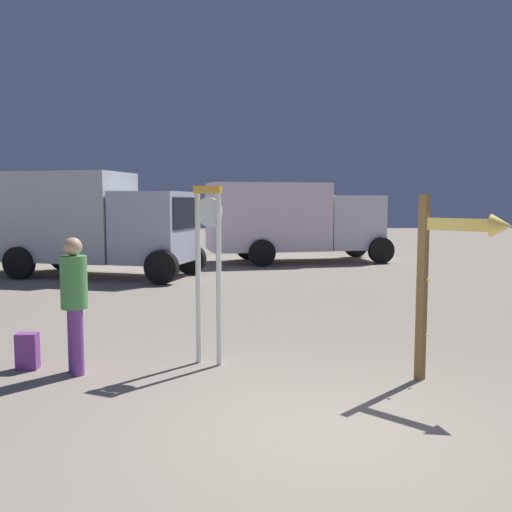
{
  "coord_description": "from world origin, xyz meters",
  "views": [
    {
      "loc": [
        -0.77,
        -5.07,
        2.16
      ],
      "look_at": [
        -0.47,
        4.79,
        1.2
      ],
      "focal_mm": 39.63,
      "sensor_mm": 36.0,
      "label": 1
    }
  ],
  "objects_px": {
    "standing_clock": "(208,258)",
    "box_truck_near": "(81,220)",
    "arrow_sign": "(452,260)",
    "backpack": "(28,351)",
    "box_truck_far": "(291,219)",
    "person_near_clock": "(74,298)"
  },
  "relations": [
    {
      "from": "standing_clock",
      "to": "box_truck_near",
      "type": "relative_size",
      "value": 0.36
    },
    {
      "from": "box_truck_near",
      "to": "standing_clock",
      "type": "bearing_deg",
      "value": -65.48
    },
    {
      "from": "box_truck_near",
      "to": "arrow_sign",
      "type": "bearing_deg",
      "value": -55.3
    },
    {
      "from": "backpack",
      "to": "box_truck_far",
      "type": "distance_m",
      "value": 13.66
    },
    {
      "from": "person_near_clock",
      "to": "backpack",
      "type": "bearing_deg",
      "value": 162.7
    },
    {
      "from": "arrow_sign",
      "to": "person_near_clock",
      "type": "xyz_separation_m",
      "value": [
        -4.49,
        0.63,
        -0.53
      ]
    },
    {
      "from": "box_truck_near",
      "to": "box_truck_far",
      "type": "bearing_deg",
      "value": 28.96
    },
    {
      "from": "standing_clock",
      "to": "box_truck_near",
      "type": "bearing_deg",
      "value": 114.52
    },
    {
      "from": "arrow_sign",
      "to": "box_truck_near",
      "type": "bearing_deg",
      "value": 124.7
    },
    {
      "from": "arrow_sign",
      "to": "box_truck_near",
      "type": "height_order",
      "value": "box_truck_near"
    },
    {
      "from": "box_truck_far",
      "to": "person_near_clock",
      "type": "bearing_deg",
      "value": -106.66
    },
    {
      "from": "arrow_sign",
      "to": "backpack",
      "type": "xyz_separation_m",
      "value": [
        -5.17,
        0.84,
        -1.26
      ]
    },
    {
      "from": "standing_clock",
      "to": "box_truck_near",
      "type": "height_order",
      "value": "box_truck_near"
    },
    {
      "from": "arrow_sign",
      "to": "standing_clock",
      "type": "bearing_deg",
      "value": 160.64
    },
    {
      "from": "arrow_sign",
      "to": "person_near_clock",
      "type": "height_order",
      "value": "arrow_sign"
    },
    {
      "from": "arrow_sign",
      "to": "box_truck_far",
      "type": "bearing_deg",
      "value": 92.51
    },
    {
      "from": "arrow_sign",
      "to": "person_near_clock",
      "type": "relative_size",
      "value": 1.31
    },
    {
      "from": "backpack",
      "to": "box_truck_near",
      "type": "bearing_deg",
      "value": 101.14
    },
    {
      "from": "person_near_clock",
      "to": "arrow_sign",
      "type": "bearing_deg",
      "value": -7.93
    },
    {
      "from": "backpack",
      "to": "box_truck_near",
      "type": "height_order",
      "value": "box_truck_near"
    },
    {
      "from": "standing_clock",
      "to": "backpack",
      "type": "height_order",
      "value": "standing_clock"
    },
    {
      "from": "arrow_sign",
      "to": "box_truck_far",
      "type": "xyz_separation_m",
      "value": [
        -0.6,
        13.65,
        0.05
      ]
    }
  ]
}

